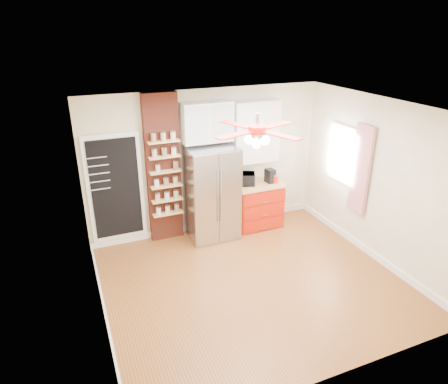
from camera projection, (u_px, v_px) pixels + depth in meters
name	position (u px, v px, depth m)	size (l,w,h in m)	color
floor	(252.00, 281.00, 6.26)	(4.50, 4.50, 0.00)	brown
ceiling	(258.00, 109.00, 5.21)	(4.50, 4.50, 0.00)	white
wall_back	(207.00, 162.00, 7.44)	(4.50, 0.02, 2.70)	#EFE7C0
wall_front	(343.00, 279.00, 4.03)	(4.50, 0.02, 2.70)	#EFE7C0
wall_left	(92.00, 232.00, 4.94)	(0.02, 4.00, 2.70)	#EFE7C0
wall_right	(378.00, 181.00, 6.53)	(0.02, 4.00, 2.70)	#EFE7C0
chalkboard	(116.00, 189.00, 6.90)	(0.95, 0.05, 1.95)	white
brick_pillar	(163.00, 169.00, 7.07)	(0.60, 0.16, 2.70)	maroon
fridge	(212.00, 193.00, 7.29)	(0.90, 0.70, 1.75)	#A1A2A6
upper_glass_cabinet	(207.00, 122.00, 6.96)	(0.90, 0.35, 0.70)	white
red_cabinet	(257.00, 205.00, 7.84)	(0.94, 0.64, 0.90)	#B31B09
upper_shelf_unit	(255.00, 132.00, 7.43)	(0.90, 0.30, 1.15)	white
window	(343.00, 155.00, 7.21)	(0.04, 0.75, 1.05)	white
curtain	(361.00, 170.00, 6.76)	(0.06, 0.40, 1.55)	red
ceiling_fan	(257.00, 130.00, 5.32)	(1.40, 1.40, 0.44)	silver
toaster_oven	(244.00, 179.00, 7.58)	(0.41, 0.28, 0.23)	black
coffee_maker	(270.00, 176.00, 7.67)	(0.15, 0.19, 0.27)	black
canister_left	(275.00, 179.00, 7.67)	(0.11, 0.11, 0.15)	red
canister_right	(276.00, 178.00, 7.74)	(0.11, 0.11, 0.14)	#B30919
pantry_jar_oats	(158.00, 168.00, 6.88)	(0.09, 0.09, 0.12)	#C4AD96
pantry_jar_beans	(176.00, 165.00, 6.99)	(0.09, 0.09, 0.14)	brown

